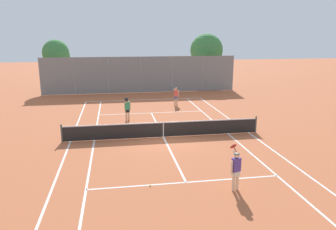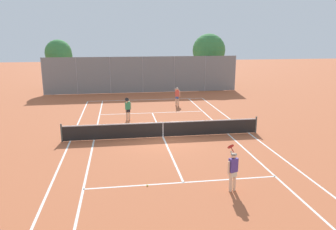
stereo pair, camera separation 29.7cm
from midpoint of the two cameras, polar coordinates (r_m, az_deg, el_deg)
The scene contains 11 objects.
ground_plane at distance 20.02m, azimuth -0.45°, elevation -3.85°, with size 120.00×120.00×0.00m, color #B25B38.
court_line_markings at distance 20.02m, azimuth -0.45°, elevation -3.84°, with size 11.10×23.90×0.01m.
tennis_net at distance 19.87m, azimuth -0.45°, elevation -2.45°, with size 12.00×0.10×1.07m.
player_near_side at distance 13.36m, azimuth 11.87°, elevation -9.18°, with size 0.48×0.87×1.77m.
player_far_left at distance 23.80m, azimuth -6.65°, elevation 1.23°, with size 0.47×0.87×1.77m.
player_far_right at distance 28.68m, azimuth 1.91°, elevation 3.44°, with size 0.52×0.47×1.60m.
loose_tennis_ball_0 at distance 23.48m, azimuth -0.28°, elevation -1.10°, with size 0.07×0.07×0.07m, color #D1DB33.
loose_tennis_ball_1 at distance 13.82m, azimuth -3.00°, elevation -12.15°, with size 0.07×0.07×0.07m, color #D1DB33.
back_fence at distance 35.15m, azimuth -4.17°, elevation 7.01°, with size 20.58×0.08×3.86m.
tree_behind_left at distance 38.40m, azimuth -18.15°, elevation 10.11°, with size 2.91×2.87×5.57m.
tree_behind_right at distance 39.90m, azimuth 7.33°, elevation 10.99°, with size 3.87×3.87×6.21m.
Camera 2 is at (-2.55, -18.91, 6.08)m, focal length 35.00 mm.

